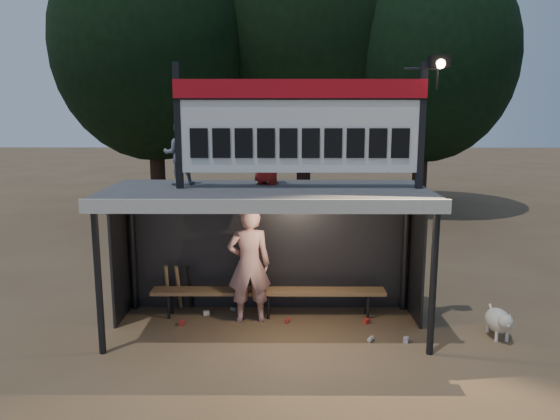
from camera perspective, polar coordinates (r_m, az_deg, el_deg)
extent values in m
plane|color=brown|center=(9.10, -1.30, -12.31)|extent=(80.00, 80.00, 0.00)
imported|color=silver|center=(9.10, -3.25, -5.72)|extent=(0.77, 0.56, 1.98)
imported|color=slate|center=(8.94, -10.52, 5.82)|extent=(0.55, 0.46, 1.01)
imported|color=#A52019|center=(8.86, -1.38, 6.15)|extent=(0.62, 0.54, 1.07)
cube|color=#404042|center=(8.48, -1.37, 1.89)|extent=(5.00, 2.00, 0.12)
cube|color=silver|center=(7.48, -1.59, 0.38)|extent=(5.10, 0.06, 0.20)
cylinder|color=black|center=(8.30, -18.45, -7.10)|extent=(0.10, 0.10, 2.20)
cylinder|color=black|center=(8.16, 15.72, -7.26)|extent=(0.10, 0.10, 2.20)
cylinder|color=black|center=(9.95, -15.16, -3.97)|extent=(0.10, 0.10, 2.20)
cylinder|color=black|center=(9.83, 12.98, -4.05)|extent=(0.10, 0.10, 2.20)
cube|color=black|center=(9.69, -1.17, -3.98)|extent=(5.00, 0.04, 2.20)
cube|color=black|center=(9.61, -16.37, -4.56)|extent=(0.04, 1.00, 2.20)
cube|color=black|center=(9.48, 14.09, -4.66)|extent=(0.04, 1.00, 2.20)
cylinder|color=black|center=(9.48, -1.19, 2.16)|extent=(5.00, 0.06, 0.06)
cube|color=black|center=(8.53, -10.61, 8.58)|extent=(0.10, 0.10, 1.90)
cube|color=black|center=(8.64, 14.56, 8.45)|extent=(0.10, 0.10, 1.90)
cube|color=silver|center=(8.38, 2.06, 8.72)|extent=(3.80, 0.08, 1.40)
cube|color=#B60D17|center=(8.33, 2.10, 12.56)|extent=(3.80, 0.04, 0.28)
cube|color=black|center=(8.32, 2.09, 11.53)|extent=(3.80, 0.02, 0.03)
cube|color=black|center=(8.44, -8.46, 6.93)|extent=(0.27, 0.03, 0.45)
cube|color=black|center=(8.39, -6.15, 6.96)|extent=(0.27, 0.03, 0.45)
cube|color=black|center=(8.36, -3.82, 6.99)|extent=(0.27, 0.03, 0.45)
cube|color=black|center=(8.34, -1.47, 7.00)|extent=(0.27, 0.03, 0.45)
cube|color=black|center=(8.34, 0.88, 7.00)|extent=(0.27, 0.03, 0.45)
cube|color=black|center=(8.35, 3.23, 6.99)|extent=(0.27, 0.03, 0.45)
cube|color=black|center=(8.37, 5.58, 6.96)|extent=(0.27, 0.03, 0.45)
cube|color=black|center=(8.41, 7.90, 6.93)|extent=(0.27, 0.03, 0.45)
cube|color=black|center=(8.46, 10.20, 6.89)|extent=(0.27, 0.03, 0.45)
cube|color=black|center=(8.53, 12.47, 6.83)|extent=(0.27, 0.03, 0.45)
cylinder|color=black|center=(8.64, 14.50, 14.10)|extent=(0.50, 0.04, 0.04)
cylinder|color=black|center=(8.69, 16.10, 13.01)|extent=(0.04, 0.04, 0.30)
cube|color=black|center=(8.66, 16.28, 14.67)|extent=(0.30, 0.22, 0.18)
sphere|color=#FFD88C|center=(8.57, 16.43, 14.44)|extent=(0.14, 0.14, 0.14)
cube|color=olive|center=(9.45, -1.22, -8.49)|extent=(4.00, 0.35, 0.06)
cylinder|color=black|center=(9.61, -11.57, -9.81)|extent=(0.05, 0.05, 0.45)
cylinder|color=black|center=(9.83, -11.28, -9.32)|extent=(0.05, 0.05, 0.45)
cylinder|color=black|center=(9.42, -1.23, -10.03)|extent=(0.05, 0.05, 0.45)
cylinder|color=black|center=(9.64, -1.20, -9.52)|extent=(0.05, 0.05, 0.45)
cylinder|color=black|center=(9.53, 9.20, -9.92)|extent=(0.05, 0.05, 0.45)
cylinder|color=black|center=(9.75, 8.98, -9.43)|extent=(0.05, 0.05, 0.45)
cylinder|color=black|center=(18.93, -12.71, 5.36)|extent=(0.50, 0.50, 3.74)
ellipsoid|color=black|center=(18.96, -13.18, 16.42)|extent=(6.46, 6.46, 7.48)
cylinder|color=black|center=(19.94, 2.49, 6.51)|extent=(0.50, 0.50, 4.18)
ellipsoid|color=black|center=(20.05, 2.59, 18.23)|extent=(7.22, 7.22, 8.36)
cylinder|color=#2F2115|center=(19.54, 14.44, 5.12)|extent=(0.50, 0.50, 3.52)
ellipsoid|color=black|center=(19.53, 14.93, 15.22)|extent=(6.08, 6.08, 7.04)
ellipsoid|color=beige|center=(9.37, 21.82, -10.66)|extent=(0.36, 0.58, 0.36)
sphere|color=beige|center=(9.09, 22.51, -10.75)|extent=(0.22, 0.22, 0.22)
cone|color=beige|center=(9.01, 22.74, -11.09)|extent=(0.10, 0.10, 0.10)
cone|color=silver|center=(9.02, 22.30, -10.22)|extent=(0.06, 0.06, 0.07)
cone|color=beige|center=(9.06, 22.90, -10.18)|extent=(0.06, 0.06, 0.07)
cylinder|color=white|center=(9.25, 21.68, -12.12)|extent=(0.05, 0.05, 0.18)
cylinder|color=#F0E2CF|center=(9.31, 22.62, -12.05)|extent=(0.05, 0.05, 0.18)
cylinder|color=silver|center=(9.56, 20.89, -11.31)|extent=(0.05, 0.05, 0.18)
cylinder|color=silver|center=(9.61, 21.80, -11.25)|extent=(0.05, 0.05, 0.18)
cylinder|color=silver|center=(9.60, 21.20, -9.64)|extent=(0.04, 0.16, 0.14)
cylinder|color=olive|center=(9.92, -11.69, -7.90)|extent=(0.09, 0.27, 0.84)
cylinder|color=#956A45|center=(9.88, -10.55, -7.93)|extent=(0.09, 0.30, 0.83)
cylinder|color=black|center=(9.85, -9.39, -7.96)|extent=(0.07, 0.33, 0.83)
cube|color=red|center=(9.36, -10.24, -11.55)|extent=(0.08, 0.11, 0.08)
cylinder|color=silver|center=(9.84, -4.89, -10.30)|extent=(0.14, 0.12, 0.07)
cube|color=silver|center=(9.73, -7.71, -10.59)|extent=(0.12, 0.10, 0.08)
cylinder|color=#B3291E|center=(9.33, 0.79, -11.48)|extent=(0.10, 0.13, 0.07)
cube|color=#AFAFB4|center=(8.83, 13.01, -13.07)|extent=(0.10, 0.12, 0.08)
cylinder|color=silver|center=(8.77, 9.42, -13.16)|extent=(0.12, 0.14, 0.07)
cube|color=red|center=(9.41, 9.06, -11.40)|extent=(0.12, 0.12, 0.08)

